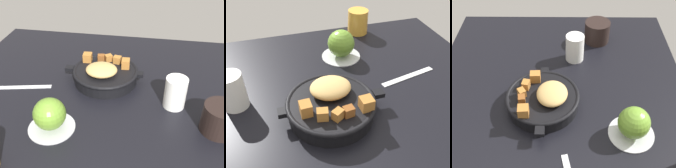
% 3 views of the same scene
% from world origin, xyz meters
% --- Properties ---
extents(ground_plane, '(0.97, 0.78, 0.02)m').
position_xyz_m(ground_plane, '(0.00, 0.00, -0.01)').
color(ground_plane, black).
extents(cast_iron_skillet, '(0.25, 0.21, 0.07)m').
position_xyz_m(cast_iron_skillet, '(0.01, -0.04, 0.03)').
color(cast_iron_skillet, black).
rests_on(cast_iron_skillet, ground_plane).
extents(saucer_plate, '(0.12, 0.12, 0.01)m').
position_xyz_m(saucer_plate, '(0.10, 0.19, 0.00)').
color(saucer_plate, '#B7BABF').
rests_on(saucer_plate, ground_plane).
extents(red_apple, '(0.08, 0.08, 0.08)m').
position_xyz_m(red_apple, '(0.10, 0.19, 0.05)').
color(red_apple, olive).
rests_on(red_apple, saucer_plate).
extents(butter_knife, '(0.18, 0.05, 0.00)m').
position_xyz_m(butter_knife, '(0.25, 0.04, 0.00)').
color(butter_knife, silver).
rests_on(butter_knife, ground_plane).
extents(white_creamer_pitcher, '(0.06, 0.06, 0.09)m').
position_xyz_m(white_creamer_pitcher, '(-0.21, 0.05, 0.05)').
color(white_creamer_pitcher, white).
rests_on(white_creamer_pitcher, ground_plane).
extents(coffee_mug_dark, '(0.09, 0.09, 0.08)m').
position_xyz_m(coffee_mug_dark, '(-0.32, 0.13, 0.04)').
color(coffee_mug_dark, black).
rests_on(coffee_mug_dark, ground_plane).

